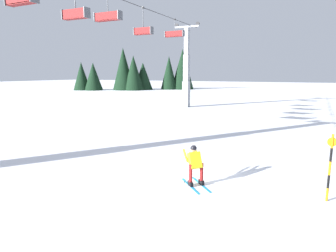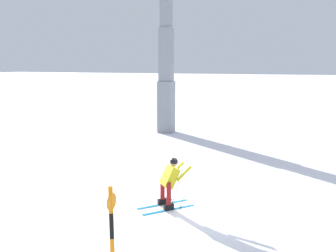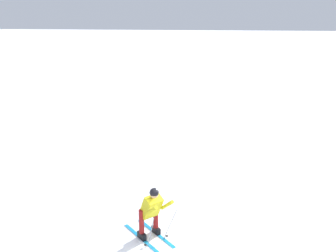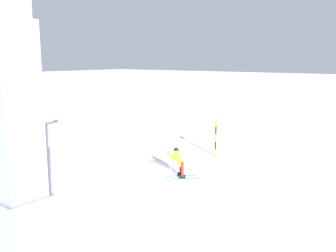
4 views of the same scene
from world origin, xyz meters
name	(u,v)px [view 3 (image 3 of 4)]	position (x,y,z in m)	size (l,w,h in m)	color
skier_carving_main	(152,210)	(-0.89, -0.99, 0.82)	(1.50, 1.50, 1.55)	#198CCC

